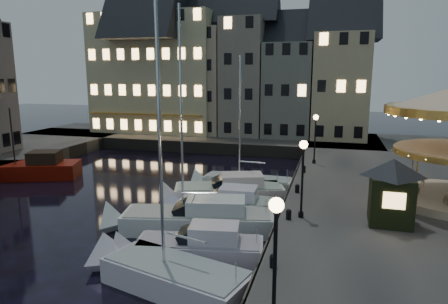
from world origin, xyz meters
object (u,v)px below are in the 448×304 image
(bollard_d, at_px, (304,169))
(motorboat_f, at_px, (240,184))
(streetlamp_b, at_px, (303,168))
(streetlamp_c, at_px, (315,132))
(bollard_b, at_px, (289,214))
(bollard_c, at_px, (297,188))
(motorboat_d, at_px, (221,206))
(streetlamp_a, at_px, (275,246))
(motorboat_b, at_px, (191,250))
(bollard_a, at_px, (273,260))
(motorboat_a, at_px, (165,274))
(ticket_kiosk, at_px, (393,180))
(motorboat_e, at_px, (223,192))
(red_fishing_boat, at_px, (30,170))
(motorboat_c, at_px, (191,219))

(bollard_d, relative_size, motorboat_f, 0.06)
(bollard_d, bearing_deg, streetlamp_b, -86.57)
(streetlamp_c, height_order, bollard_b, streetlamp_c)
(bollard_c, xyz_separation_m, motorboat_d, (-4.56, -2.04, -0.96))
(streetlamp_c, height_order, bollard_c, streetlamp_c)
(streetlamp_a, height_order, motorboat_b, streetlamp_a)
(bollard_a, distance_m, bollard_c, 10.50)
(motorboat_a, distance_m, ticket_kiosk, 12.04)
(motorboat_e, xyz_separation_m, ticket_kiosk, (10.23, -5.04, 2.94))
(motorboat_f, bearing_deg, bollard_b, -61.95)
(streetlamp_a, distance_m, streetlamp_b, 10.00)
(bollard_b, xyz_separation_m, red_fishing_boat, (-22.97, 7.61, -0.89))
(motorboat_e, height_order, ticket_kiosk, ticket_kiosk)
(bollard_d, distance_m, motorboat_e, 7.04)
(bollard_a, bearing_deg, bollard_c, 90.00)
(ticket_kiosk, bearing_deg, streetlamp_b, -176.12)
(streetlamp_b, xyz_separation_m, motorboat_f, (-5.21, 8.16, -3.49))
(bollard_c, height_order, motorboat_a, motorboat_a)
(streetlamp_b, xyz_separation_m, bollard_d, (-0.60, 10.00, -2.41))
(red_fishing_boat, bearing_deg, motorboat_a, -36.12)
(motorboat_d, xyz_separation_m, motorboat_f, (-0.05, 5.70, -0.11))
(motorboat_d, bearing_deg, bollard_d, 58.84)
(streetlamp_c, xyz_separation_m, bollard_d, (-0.60, -3.50, -2.41))
(motorboat_e, distance_m, ticket_kiosk, 11.78)
(motorboat_b, relative_size, motorboat_d, 1.02)
(motorboat_a, bearing_deg, bollard_b, 52.61)
(bollard_a, relative_size, red_fishing_boat, 0.06)
(streetlamp_c, height_order, motorboat_c, motorboat_c)
(bollard_c, height_order, motorboat_e, motorboat_e)
(motorboat_b, xyz_separation_m, ticket_kiosk, (9.25, 4.35, 2.95))
(motorboat_c, relative_size, motorboat_d, 1.84)
(bollard_a, bearing_deg, motorboat_e, 114.58)
(streetlamp_b, distance_m, motorboat_d, 6.64)
(motorboat_a, xyz_separation_m, motorboat_f, (-0.12, 14.54, -0.01))
(motorboat_b, bearing_deg, bollard_b, 40.18)
(streetlamp_b, bearing_deg, red_fishing_boat, 163.22)
(bollard_c, relative_size, red_fishing_boat, 0.06)
(streetlamp_c, bearing_deg, motorboat_e, -125.33)
(motorboat_d, bearing_deg, streetlamp_c, 64.95)
(bollard_d, height_order, motorboat_f, motorboat_f)
(streetlamp_a, bearing_deg, streetlamp_b, 90.00)
(motorboat_c, bearing_deg, motorboat_f, 83.94)
(bollard_a, bearing_deg, streetlamp_c, 88.24)
(ticket_kiosk, bearing_deg, bollard_d, 117.49)
(motorboat_a, distance_m, motorboat_f, 14.54)
(bollard_d, relative_size, red_fishing_boat, 0.06)
(motorboat_c, distance_m, ticket_kiosk, 10.97)
(bollard_a, bearing_deg, motorboat_f, 108.05)
(streetlamp_a, relative_size, motorboat_e, 0.49)
(motorboat_c, bearing_deg, red_fishing_boat, 156.91)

